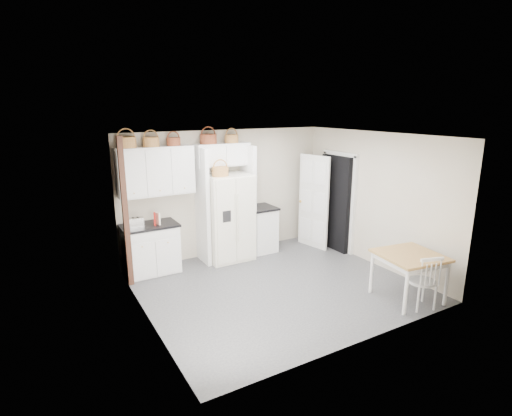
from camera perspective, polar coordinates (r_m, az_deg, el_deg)
floor at (r=7.14m, az=3.00°, el=-11.05°), size 4.50×4.50×0.00m
ceiling at (r=6.47m, az=3.30°, el=10.24°), size 4.50×4.50×0.00m
wall_back at (r=8.39m, az=-4.31°, el=2.19°), size 4.50×0.00×4.50m
wall_left at (r=5.82m, az=-15.82°, el=-3.82°), size 0.00×4.00×4.00m
wall_right at (r=8.10m, az=16.62°, el=1.19°), size 0.00×4.00×4.00m
refrigerator at (r=8.09m, az=-4.04°, el=-1.33°), size 0.91×0.73×1.76m
base_cab_left at (r=7.78m, az=-14.79°, el=-5.75°), size 0.97×0.62×0.90m
base_cab_right at (r=8.65m, az=0.66°, el=-3.09°), size 0.53×0.64×0.94m
dining_table at (r=6.99m, az=20.89°, el=-9.14°), size 1.05×1.05×0.77m
windsor_chair at (r=6.78m, az=22.65°, el=-9.67°), size 0.51×0.49×0.86m
counter_left at (r=7.63m, az=-15.02°, el=-2.42°), size 1.02×0.66×0.04m
counter_right at (r=8.51m, az=0.66°, el=0.05°), size 0.58×0.68×0.04m
toaster at (r=7.46m, az=-16.79°, el=-2.02°), size 0.28×0.18×0.19m
cookbook_red at (r=7.55m, az=-14.27°, el=-1.52°), size 0.07×0.15×0.22m
cookbook_cream at (r=7.56m, az=-13.86°, el=-1.47°), size 0.07×0.15×0.22m
basket_upper_a at (r=7.42m, az=-18.03°, el=8.90°), size 0.34×0.34×0.19m
basket_upper_b at (r=7.52m, az=-14.76°, el=9.12°), size 0.29×0.29×0.17m
basket_upper_c at (r=7.64m, az=-11.70°, el=9.28°), size 0.26×0.26×0.15m
basket_bridge_a at (r=7.89m, az=-6.81°, el=9.76°), size 0.33×0.33×0.19m
basket_bridge_b at (r=8.10m, az=-3.52°, el=9.86°), size 0.28×0.28×0.16m
basket_fridge_a at (r=7.72m, az=-5.13°, el=5.22°), size 0.33×0.33×0.17m
upper_cabinet at (r=7.60m, az=-14.11°, el=5.13°), size 1.40×0.34×0.90m
bridge_cabinet at (r=8.04m, az=-4.86°, el=7.61°), size 1.12×0.34×0.45m
fridge_panel_left at (r=7.90m, az=-7.66°, el=0.21°), size 0.08×0.60×2.30m
fridge_panel_right at (r=8.32m, az=-1.16°, el=1.07°), size 0.08×0.60×2.30m
trim_post at (r=7.10m, az=-18.16°, el=-0.74°), size 0.09×0.09×2.60m
doorway_void at (r=8.80m, az=11.41°, el=0.69°), size 0.18×0.85×2.05m
door_slab at (r=8.83m, az=8.22°, el=0.87°), size 0.21×0.79×2.05m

